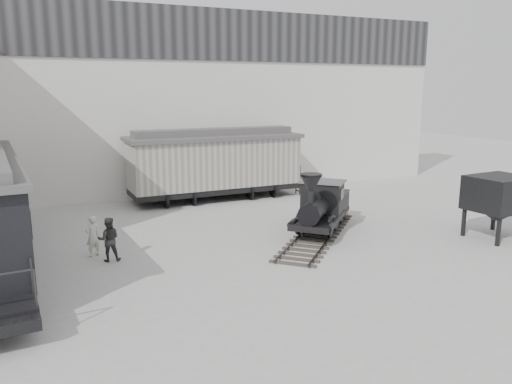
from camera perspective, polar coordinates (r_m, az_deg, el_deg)
name	(u,v)px	position (r m, az deg, el deg)	size (l,w,h in m)	color
ground	(309,264)	(18.67, 6.08, -8.20)	(90.00, 90.00, 0.00)	#9E9E9B
north_wall	(192,102)	(31.49, -7.35, 10.15)	(34.00, 2.51, 11.00)	silver
locomotive	(321,209)	(22.45, 7.39, -1.97)	(6.94, 7.22, 2.91)	#2A2724
boxcar	(215,162)	(29.07, -4.69, 3.39)	(10.20, 3.50, 4.14)	black
visitor_a	(93,236)	(20.19, -18.17, -4.81)	(0.59, 0.38, 1.60)	beige
visitor_b	(109,239)	(19.46, -16.48, -5.21)	(0.81, 0.63, 1.67)	#2D2D2D
coal_hopper	(499,198)	(23.77, 25.98, -0.60)	(2.67, 2.26, 2.70)	black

